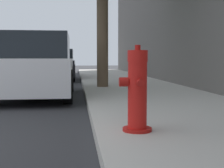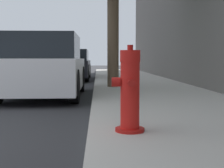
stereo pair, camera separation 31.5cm
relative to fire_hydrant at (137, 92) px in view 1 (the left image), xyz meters
name	(u,v)px [view 1 (the left image)]	position (x,y,z in m)	size (l,w,h in m)	color
fire_hydrant	(137,92)	(0.00, 0.00, 0.00)	(0.36, 0.37, 0.94)	#A91511
parked_car_near	(35,67)	(-1.65, 4.31, 0.15)	(1.82, 3.81, 1.51)	silver
parked_car_mid	(55,65)	(-1.57, 10.58, 0.08)	(1.73, 4.18, 1.33)	black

